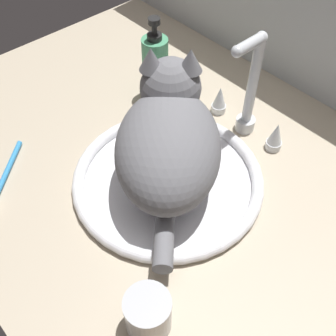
{
  "coord_description": "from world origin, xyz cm",
  "views": [
    {
      "loc": [
        40.17,
        -35.01,
        62.96
      ],
      "look_at": [
        4.19,
        -2.44,
        7.0
      ],
      "focal_mm": 44.12,
      "sensor_mm": 36.0,
      "label": 1
    }
  ],
  "objects_px": {
    "sink_basin": "(168,179)",
    "cat": "(169,135)",
    "toothbrush": "(5,176)",
    "metal_jar": "(148,314)",
    "soap_pump_bottle": "(155,66)",
    "faucet": "(248,99)"
  },
  "relations": [
    {
      "from": "sink_basin",
      "to": "cat",
      "type": "relative_size",
      "value": 1.11
    },
    {
      "from": "sink_basin",
      "to": "toothbrush",
      "type": "bearing_deg",
      "value": -134.09
    },
    {
      "from": "metal_jar",
      "to": "toothbrush",
      "type": "height_order",
      "value": "metal_jar"
    },
    {
      "from": "cat",
      "to": "toothbrush",
      "type": "xyz_separation_m",
      "value": [
        -0.2,
        -0.24,
        -0.09
      ]
    },
    {
      "from": "soap_pump_bottle",
      "to": "metal_jar",
      "type": "height_order",
      "value": "soap_pump_bottle"
    },
    {
      "from": "cat",
      "to": "metal_jar",
      "type": "distance_m",
      "value": 0.3
    },
    {
      "from": "sink_basin",
      "to": "faucet",
      "type": "xyz_separation_m",
      "value": [
        0.0,
        0.21,
        0.07
      ]
    },
    {
      "from": "cat",
      "to": "toothbrush",
      "type": "distance_m",
      "value": 0.32
    },
    {
      "from": "sink_basin",
      "to": "soap_pump_bottle",
      "type": "distance_m",
      "value": 0.27
    },
    {
      "from": "sink_basin",
      "to": "metal_jar",
      "type": "height_order",
      "value": "metal_jar"
    },
    {
      "from": "cat",
      "to": "soap_pump_bottle",
      "type": "distance_m",
      "value": 0.24
    },
    {
      "from": "soap_pump_bottle",
      "to": "toothbrush",
      "type": "bearing_deg",
      "value": -90.42
    },
    {
      "from": "faucet",
      "to": "cat",
      "type": "distance_m",
      "value": 0.2
    },
    {
      "from": "faucet",
      "to": "cat",
      "type": "xyz_separation_m",
      "value": [
        -0.02,
        -0.19,
        0.02
      ]
    },
    {
      "from": "cat",
      "to": "toothbrush",
      "type": "bearing_deg",
      "value": -129.72
    },
    {
      "from": "cat",
      "to": "sink_basin",
      "type": "bearing_deg",
      "value": -44.58
    },
    {
      "from": "soap_pump_bottle",
      "to": "cat",
      "type": "bearing_deg",
      "value": -35.33
    },
    {
      "from": "toothbrush",
      "to": "cat",
      "type": "bearing_deg",
      "value": 50.28
    },
    {
      "from": "soap_pump_bottle",
      "to": "metal_jar",
      "type": "relative_size",
      "value": 2.52
    },
    {
      "from": "soap_pump_bottle",
      "to": "metal_jar",
      "type": "xyz_separation_m",
      "value": [
        0.39,
        -0.35,
        -0.04
      ]
    },
    {
      "from": "faucet",
      "to": "metal_jar",
      "type": "bearing_deg",
      "value": -66.53
    },
    {
      "from": "faucet",
      "to": "cat",
      "type": "relative_size",
      "value": 0.7
    }
  ]
}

